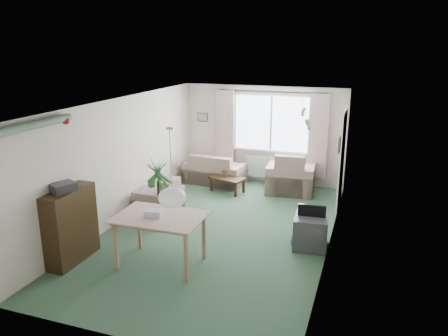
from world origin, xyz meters
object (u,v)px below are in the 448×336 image
(coffee_table, at_px, (227,185))
(armchair_left, at_px, (159,195))
(sofa, at_px, (215,168))
(houseplant, at_px, (159,193))
(pet_bed, at_px, (308,242))
(dining_table, at_px, (161,241))
(bookshelf, at_px, (71,226))
(armchair_corner, at_px, (291,172))
(tv_cube, at_px, (311,232))

(coffee_table, bearing_deg, armchair_left, -119.22)
(sofa, xyz_separation_m, houseplant, (-0.04, -2.91, 0.30))
(sofa, distance_m, armchair_left, 2.27)
(houseplant, distance_m, pet_bed, 2.86)
(sofa, xyz_separation_m, coffee_table, (0.53, -0.57, -0.19))
(coffee_table, bearing_deg, dining_table, -87.99)
(bookshelf, bearing_deg, armchair_corner, 59.16)
(dining_table, distance_m, pet_bed, 2.56)
(tv_cube, bearing_deg, sofa, 130.43)
(bookshelf, xyz_separation_m, pet_bed, (3.49, 1.79, -0.54))
(sofa, relative_size, armchair_left, 1.80)
(sofa, xyz_separation_m, bookshelf, (-0.74, -4.55, 0.23))
(armchair_corner, relative_size, pet_bed, 1.85)
(coffee_table, height_order, bookshelf, bookshelf)
(armchair_corner, distance_m, tv_cube, 2.94)
(coffee_table, bearing_deg, bookshelf, -107.67)
(bookshelf, height_order, tv_cube, bookshelf)
(tv_cube, bearing_deg, houseplant, 177.48)
(bookshelf, height_order, pet_bed, bookshelf)
(houseplant, bearing_deg, armchair_corner, 55.84)
(sofa, relative_size, coffee_table, 1.87)
(tv_cube, xyz_separation_m, pet_bed, (-0.05, 0.06, -0.22))
(armchair_left, relative_size, coffee_table, 1.04)
(sofa, distance_m, bookshelf, 4.62)
(bookshelf, distance_m, tv_cube, 3.95)
(coffee_table, xyz_separation_m, bookshelf, (-1.27, -3.98, 0.42))
(armchair_corner, distance_m, houseplant, 3.49)
(armchair_corner, relative_size, coffee_table, 1.36)
(coffee_table, xyz_separation_m, pet_bed, (2.22, -2.20, -0.12))
(armchair_corner, xyz_separation_m, houseplant, (-1.96, -2.89, 0.19))
(coffee_table, distance_m, houseplant, 2.46)
(armchair_corner, relative_size, tv_cube, 1.75)
(houseplant, height_order, pet_bed, houseplant)
(houseplant, height_order, tv_cube, houseplant)
(armchair_corner, height_order, tv_cube, armchair_corner)
(dining_table, height_order, tv_cube, dining_table)
(sofa, relative_size, bookshelf, 1.24)
(bookshelf, height_order, dining_table, bookshelf)
(coffee_table, relative_size, pet_bed, 1.36)
(houseplant, bearing_deg, armchair_left, 118.09)
(sofa, relative_size, pet_bed, 2.55)
(tv_cube, bearing_deg, coffee_table, 130.87)
(armchair_left, bearing_deg, dining_table, 31.54)
(armchair_corner, xyz_separation_m, bookshelf, (-2.66, -4.53, 0.12))
(sofa, height_order, armchair_corner, armchair_corner)
(bookshelf, bearing_deg, pet_bed, 26.75)
(coffee_table, distance_m, tv_cube, 3.20)
(sofa, xyz_separation_m, pet_bed, (2.75, -2.76, -0.31))
(dining_table, xyz_separation_m, pet_bed, (2.09, 1.43, -0.34))
(bookshelf, distance_m, pet_bed, 3.96)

